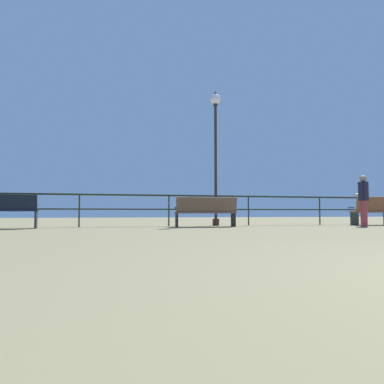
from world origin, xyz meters
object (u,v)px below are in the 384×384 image
Objects in this scene: bench_near_right at (375,210)px; person_by_bench at (363,197)px; lamppost_center at (216,137)px; seagull_on_rail at (358,195)px; bench_near_left at (206,210)px; bench_far_left at (4,209)px.

person_by_bench reaches higher than bench_near_right.
lamppost_center is (-5.30, 0.96, 2.41)m from bench_near_right.
seagull_on_rail is (1.23, 1.73, 0.17)m from person_by_bench.
seagull_on_rail is (5.94, 0.80, 0.57)m from bench_near_left.
person_by_bench is (4.70, -0.93, 0.40)m from bench_near_left.
bench_near_right is (11.36, -0.01, -0.00)m from bench_far_left.
person_by_bench is at bearing -5.28° from bench_far_left.
person_by_bench is at bearing -24.82° from lamppost_center.
bench_near_right is 5.90m from lamppost_center.
bench_far_left is 6.59m from lamppost_center.
bench_near_left is at bearing -172.30° from seagull_on_rail.
person_by_bench is 3.89× the size of seagull_on_rail.
seagull_on_rail reaches higher than bench_far_left.
lamppost_center reaches higher than person_by_bench.
bench_far_left reaches higher than bench_near_left.
bench_near_left is at bearing 168.84° from person_by_bench.
bench_near_right reaches higher than bench_far_left.
lamppost_center is at bearing 8.93° from bench_far_left.
bench_far_left is 1.09× the size of bench_near_right.
bench_far_left is at bearing -176.01° from seagull_on_rail.
lamppost_center is 2.87× the size of person_by_bench.
bench_far_left is at bearing 179.91° from bench_near_left.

